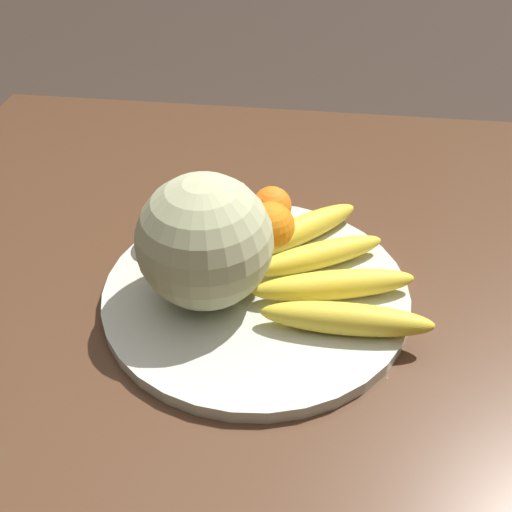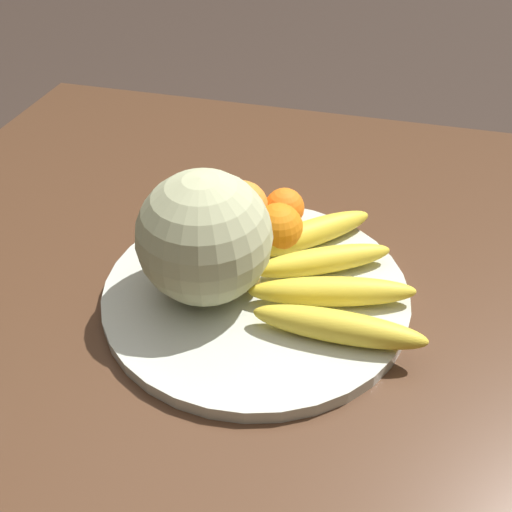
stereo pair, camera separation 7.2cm
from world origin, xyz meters
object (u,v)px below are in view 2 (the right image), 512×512
Objects in this scene: kitchen_table at (317,344)px; orange_front_right at (242,207)px; orange_front_left at (284,208)px; produce_tag at (231,260)px; fruit_bowl at (256,292)px; orange_mid_center at (184,213)px; banana_bunch at (324,277)px; melon at (204,238)px; orange_back_left at (278,228)px.

kitchen_table is 0.21m from orange_front_right.
kitchen_table is 23.68× the size of orange_front_left.
orange_front_right is 0.08m from produce_tag.
fruit_bowl is at bearing -66.44° from orange_front_right.
orange_mid_center is 0.78× the size of produce_tag.
orange_front_right is (-0.05, -0.02, 0.01)m from orange_front_left.
kitchen_table is at bearing -15.83° from orange_mid_center.
fruit_bowl is 0.09m from banana_bunch.
produce_tag is at bearing -116.02° from orange_front_left.
melon reaches higher than orange_mid_center.
orange_front_right is at bearing 144.67° from kitchen_table.
orange_mid_center is at bearing 144.57° from produce_tag.
orange_front_left is 0.11m from produce_tag.
produce_tag is (0.01, -0.08, -0.03)m from orange_front_right.
orange_front_right is at bearing 113.56° from fruit_bowl.
fruit_bowl is at bearing 171.58° from banana_bunch.
orange_front_right is 1.02× the size of orange_mid_center.
fruit_bowl is 5.23× the size of orange_front_right.
melon is 0.14m from orange_front_right.
kitchen_table is 14.47× the size of produce_tag.
fruit_bowl is at bearing -162.56° from kitchen_table.
melon is at bearing -121.74° from orange_back_left.
banana_bunch is at bearing -17.18° from orange_mid_center.
produce_tag is (0.08, -0.04, -0.03)m from orange_mid_center.
banana_bunch is at bearing -36.57° from orange_front_right.
orange_mid_center reaches higher than fruit_bowl.
orange_back_left is (0.13, 0.00, -0.00)m from orange_mid_center.
orange_back_left is at bearing 139.67° from kitchen_table.
banana_bunch is (0.08, 0.02, 0.03)m from fruit_bowl.
melon reaches higher than produce_tag.
kitchen_table is 8.29× the size of melon.
fruit_bowl is 0.06m from produce_tag.
orange_front_right reaches higher than orange_mid_center.
melon reaches higher than kitchen_table.
produce_tag is (-0.12, 0.02, 0.11)m from kitchen_table.
orange_mid_center is 1.08× the size of orange_back_left.
produce_tag reaches higher than fruit_bowl.
orange_back_left is at bearing -85.97° from orange_front_left.
orange_mid_center is at bearing 164.17° from kitchen_table.
orange_mid_center is 0.13m from orange_back_left.
kitchen_table is at bearing -35.33° from orange_front_right.
produce_tag is at bearing -140.11° from orange_back_left.
melon is 2.20× the size of orange_front_right.
produce_tag is (-0.05, 0.04, 0.01)m from fruit_bowl.
produce_tag is at bearing 148.37° from banana_bunch.
melon is at bearing 173.72° from banana_bunch.
orange_mid_center reaches higher than orange_back_left.
banana_bunch is 0.21m from orange_mid_center.
orange_front_left reaches higher than produce_tag.
banana_bunch is 0.13m from produce_tag.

